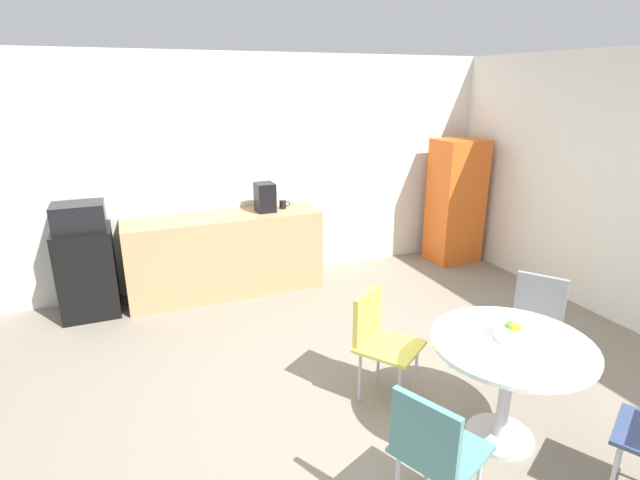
{
  "coord_description": "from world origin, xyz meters",
  "views": [
    {
      "loc": [
        -1.43,
        -2.47,
        2.29
      ],
      "look_at": [
        0.12,
        1.3,
        0.95
      ],
      "focal_mm": 27.18,
      "sensor_mm": 36.0,
      "label": 1
    }
  ],
  "objects": [
    {
      "name": "ground_plane",
      "position": [
        0.0,
        0.0,
        0.0
      ],
      "size": [
        6.0,
        6.0,
        0.0
      ],
      "primitive_type": "plane",
      "color": "gray"
    },
    {
      "name": "wall_back",
      "position": [
        0.0,
        3.0,
        1.3
      ],
      "size": [
        6.0,
        0.1,
        2.6
      ],
      "primitive_type": "cube",
      "color": "white",
      "rests_on": "ground_plane"
    },
    {
      "name": "counter_block",
      "position": [
        -0.47,
        2.65,
        0.45
      ],
      "size": [
        2.12,
        0.6,
        0.9
      ],
      "primitive_type": "cube",
      "color": "tan",
      "rests_on": "ground_plane"
    },
    {
      "name": "mini_fridge",
      "position": [
        -1.88,
        2.65,
        0.45
      ],
      "size": [
        0.54,
        0.54,
        0.9
      ],
      "primitive_type": "cube",
      "color": "black",
      "rests_on": "ground_plane"
    },
    {
      "name": "microwave",
      "position": [
        -1.88,
        2.65,
        1.03
      ],
      "size": [
        0.48,
        0.38,
        0.26
      ],
      "primitive_type": "cube",
      "color": "black",
      "rests_on": "mini_fridge"
    },
    {
      "name": "locker_cabinet",
      "position": [
        2.55,
        2.55,
        0.8
      ],
      "size": [
        0.6,
        0.5,
        1.6
      ],
      "primitive_type": "cube",
      "color": "orange",
      "rests_on": "ground_plane"
    },
    {
      "name": "round_table",
      "position": [
        0.72,
        -0.44,
        0.58
      ],
      "size": [
        1.01,
        1.01,
        0.73
      ],
      "color": "silver",
      "rests_on": "ground_plane"
    },
    {
      "name": "chair_teal",
      "position": [
        -0.13,
        -0.82,
        0.52
      ],
      "size": [
        0.56,
        0.56,
        0.83
      ],
      "color": "silver",
      "rests_on": "ground_plane"
    },
    {
      "name": "chair_gray",
      "position": [
        1.48,
        0.08,
        0.52
      ],
      "size": [
        0.58,
        0.58,
        0.83
      ],
      "color": "silver",
      "rests_on": "ground_plane"
    },
    {
      "name": "chair_yellow",
      "position": [
        0.18,
        0.31,
        0.52
      ],
      "size": [
        0.59,
        0.59,
        0.83
      ],
      "color": "silver",
      "rests_on": "ground_plane"
    },
    {
      "name": "fruit_bowl",
      "position": [
        0.75,
        -0.42,
        0.77
      ],
      "size": [
        0.27,
        0.27,
        0.11
      ],
      "color": "silver",
      "rests_on": "round_table"
    },
    {
      "name": "mug_white",
      "position": [
        0.23,
        2.69,
        0.95
      ],
      "size": [
        0.13,
        0.08,
        0.09
      ],
      "color": "black",
      "rests_on": "counter_block"
    },
    {
      "name": "coffee_maker",
      "position": [
        0.01,
        2.65,
        1.06
      ],
      "size": [
        0.2,
        0.24,
        0.32
      ],
      "primitive_type": "cube",
      "color": "black",
      "rests_on": "counter_block"
    }
  ]
}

